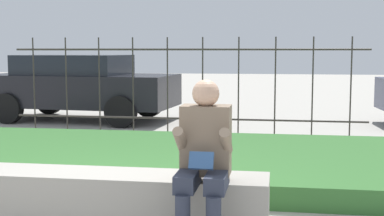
{
  "coord_description": "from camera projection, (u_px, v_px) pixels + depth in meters",
  "views": [
    {
      "loc": [
        1.54,
        -4.22,
        1.5
      ],
      "look_at": [
        0.33,
        3.36,
        0.67
      ],
      "focal_mm": 50.0,
      "sensor_mm": 36.0,
      "label": 1
    }
  ],
  "objects": [
    {
      "name": "grass_berm",
      "position": [
        153.0,
        159.0,
        6.79
      ],
      "size": [
        8.04,
        3.19,
        0.24
      ],
      "color": "#33662D",
      "rests_on": "ground_plane"
    },
    {
      "name": "car_parked_left",
      "position": [
        80.0,
        85.0,
        11.46
      ],
      "size": [
        4.13,
        2.17,
        1.4
      ],
      "rotation": [
        0.0,
        0.0,
        -0.09
      ],
      "color": "black",
      "rests_on": "ground_plane"
    },
    {
      "name": "stone_bench",
      "position": [
        117.0,
        204.0,
        4.49
      ],
      "size": [
        2.54,
        0.5,
        0.48
      ],
      "color": "gray",
      "rests_on": "ground_plane"
    },
    {
      "name": "iron_fence",
      "position": [
        185.0,
        86.0,
        9.04
      ],
      "size": [
        6.04,
        0.03,
        1.72
      ],
      "color": "#332D28",
      "rests_on": "ground_plane"
    },
    {
      "name": "person_seated_reader",
      "position": [
        204.0,
        156.0,
        4.04
      ],
      "size": [
        0.42,
        0.73,
        1.28
      ],
      "color": "black",
      "rests_on": "ground_plane"
    }
  ]
}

